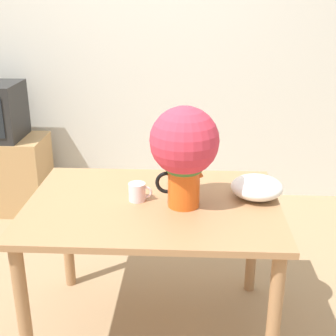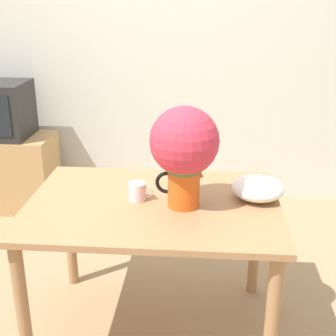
# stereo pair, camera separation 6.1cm
# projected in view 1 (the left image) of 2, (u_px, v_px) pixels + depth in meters

# --- Properties ---
(ground_plane) EXTENTS (12.00, 12.00, 0.00)m
(ground_plane) POSITION_uv_depth(u_px,v_px,m) (119.00, 320.00, 2.53)
(ground_plane) COLOR #9E7F5B
(wall_back) EXTENTS (8.00, 0.05, 2.60)m
(wall_back) POSITION_uv_depth(u_px,v_px,m) (145.00, 40.00, 3.69)
(wall_back) COLOR silver
(wall_back) RESTS_ON ground_plane
(table) EXTENTS (1.20, 0.86, 0.73)m
(table) POSITION_uv_depth(u_px,v_px,m) (153.00, 222.00, 2.25)
(table) COLOR #A3754C
(table) RESTS_ON ground_plane
(flower_vase) EXTENTS (0.31, 0.31, 0.47)m
(flower_vase) POSITION_uv_depth(u_px,v_px,m) (184.00, 149.00, 2.08)
(flower_vase) COLOR #E05619
(flower_vase) RESTS_ON table
(coffee_mug) EXTENTS (0.11, 0.08, 0.09)m
(coffee_mug) POSITION_uv_depth(u_px,v_px,m) (138.00, 192.00, 2.22)
(coffee_mug) COLOR silver
(coffee_mug) RESTS_ON table
(white_bowl) EXTENTS (0.25, 0.25, 0.10)m
(white_bowl) POSITION_uv_depth(u_px,v_px,m) (257.00, 187.00, 2.25)
(white_bowl) COLOR white
(white_bowl) RESTS_ON table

